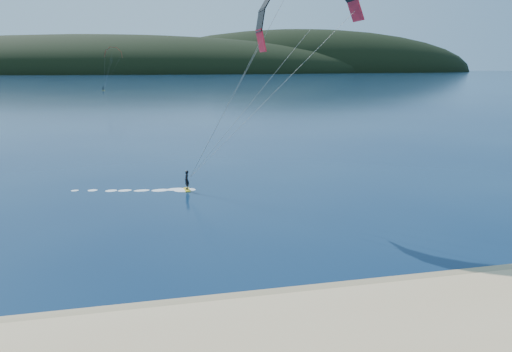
% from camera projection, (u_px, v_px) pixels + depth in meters
% --- Properties ---
extents(wet_sand, '(220.00, 2.50, 0.10)m').
position_uv_depth(wet_sand, '(194.00, 310.00, 21.68)').
color(wet_sand, '#968257').
rests_on(wet_sand, ground).
extents(headland, '(1200.00, 310.00, 140.00)m').
position_uv_depth(headland, '(153.00, 73.00, 725.76)').
color(headland, black).
rests_on(headland, ground).
extents(kitesurfer_near, '(24.99, 8.23, 17.89)m').
position_uv_depth(kitesurfer_near, '(304.00, 35.00, 36.79)').
color(kitesurfer_near, yellow).
rests_on(kitesurfer_near, ground).
extents(kitesurfer_far, '(10.34, 8.08, 17.30)m').
position_uv_depth(kitesurfer_far, '(113.00, 56.00, 203.15)').
color(kitesurfer_far, yellow).
rests_on(kitesurfer_far, ground).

